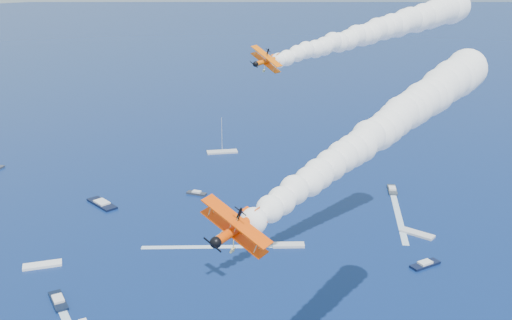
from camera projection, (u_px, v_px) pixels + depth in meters
biplane_lead at (267, 61)px, 109.99m from camera, size 7.33×8.96×7.43m
biplane_trail at (236, 229)px, 59.64m from camera, size 9.38×11.03×8.26m
smoke_trail_lead at (381, 29)px, 132.31m from camera, size 73.04×20.25×12.88m
smoke_trail_trail at (390, 124)px, 85.68m from camera, size 74.04×41.67×12.88m
spectator_boats at (80, 245)px, 173.81m from camera, size 222.79×167.41×0.70m
boat_wakes at (180, 298)px, 148.09m from camera, size 182.70×55.95×0.04m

